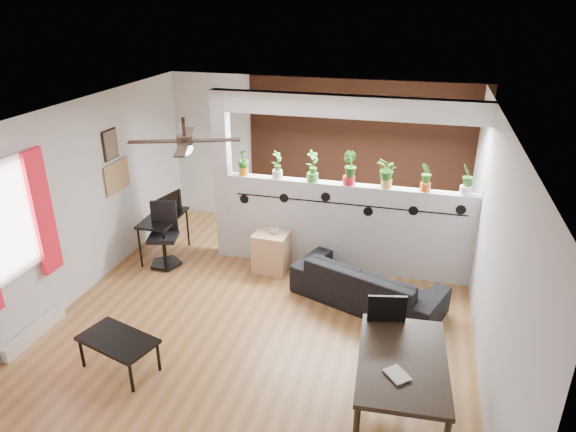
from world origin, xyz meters
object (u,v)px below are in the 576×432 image
(cube_shelf, at_px, (271,252))
(folding_chair, at_px, (386,336))
(potted_plant_0, at_px, (243,161))
(coffee_table, at_px, (118,342))
(ceiling_fan, at_px, (185,143))
(office_chair, at_px, (164,239))
(dining_table, at_px, (402,366))
(potted_plant_2, at_px, (313,165))
(potted_plant_5, at_px, (426,176))
(potted_plant_3, at_px, (349,167))
(cup, at_px, (274,231))
(computer_desk, at_px, (163,220))
(potted_plant_4, at_px, (387,172))
(potted_plant_6, at_px, (467,179))
(potted_plant_1, at_px, (277,164))
(sofa, at_px, (367,284))

(cube_shelf, xyz_separation_m, folding_chair, (1.85, -2.07, 0.31))
(potted_plant_0, distance_m, coffee_table, 3.19)
(ceiling_fan, relative_size, office_chair, 1.23)
(dining_table, bearing_deg, potted_plant_2, 117.48)
(potted_plant_5, xyz_separation_m, dining_table, (-0.07, -2.89, -0.91))
(potted_plant_0, xyz_separation_m, cube_shelf, (0.52, -0.34, -1.26))
(potted_plant_2, height_order, coffee_table, potted_plant_2)
(office_chair, distance_m, folding_chair, 3.93)
(potted_plant_3, distance_m, folding_chair, 2.72)
(ceiling_fan, relative_size, potted_plant_0, 2.92)
(potted_plant_5, relative_size, cup, 3.59)
(potted_plant_0, relative_size, computer_desk, 0.43)
(potted_plant_5, xyz_separation_m, folding_chair, (-0.26, -2.41, -0.96))
(computer_desk, height_order, coffee_table, computer_desk)
(potted_plant_4, xyz_separation_m, office_chair, (-3.21, -0.59, -1.15))
(cup, bearing_deg, computer_desk, 180.00)
(potted_plant_4, bearing_deg, computer_desk, -174.18)
(potted_plant_4, bearing_deg, potted_plant_6, 0.00)
(potted_plant_0, xyz_separation_m, potted_plant_4, (2.11, -0.00, 0.01))
(potted_plant_3, relative_size, potted_plant_4, 1.11)
(potted_plant_6, bearing_deg, potted_plant_4, -180.00)
(potted_plant_1, bearing_deg, potted_plant_5, -0.00)
(potted_plant_2, relative_size, coffee_table, 0.48)
(potted_plant_1, relative_size, potted_plant_2, 0.91)
(potted_plant_0, xyz_separation_m, potted_plant_3, (1.58, -0.00, 0.03))
(potted_plant_6, distance_m, dining_table, 3.10)
(potted_plant_6, distance_m, coffee_table, 4.80)
(sofa, bearing_deg, potted_plant_6, -121.46)
(dining_table, height_order, folding_chair, folding_chair)
(potted_plant_1, xyz_separation_m, sofa, (1.49, -0.88, -1.29))
(potted_plant_0, distance_m, office_chair, 1.69)
(potted_plant_6, xyz_separation_m, coffee_table, (-3.62, -2.92, -1.22))
(potted_plant_5, bearing_deg, folding_chair, -96.17)
(sofa, xyz_separation_m, office_chair, (-3.12, 0.29, 0.15))
(sofa, distance_m, dining_table, 2.12)
(office_chair, bearing_deg, dining_table, -32.23)
(ceiling_fan, relative_size, cube_shelf, 1.98)
(potted_plant_0, height_order, potted_plant_6, potted_plant_6)
(computer_desk, bearing_deg, ceiling_fan, -50.36)
(cube_shelf, bearing_deg, potted_plant_5, 11.73)
(office_chair, xyz_separation_m, dining_table, (3.66, -2.31, 0.23))
(potted_plant_2, bearing_deg, office_chair, -164.71)
(dining_table, xyz_separation_m, coffee_table, (-3.02, -0.02, -0.30))
(potted_plant_3, bearing_deg, sofa, -63.65)
(potted_plant_5, bearing_deg, sofa, -124.90)
(sofa, bearing_deg, coffee_table, 60.28)
(potted_plant_5, bearing_deg, potted_plant_4, 180.00)
(potted_plant_0, xyz_separation_m, cup, (0.57, -0.34, -0.92))
(cup, distance_m, office_chair, 1.70)
(potted_plant_0, bearing_deg, cup, -30.76)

